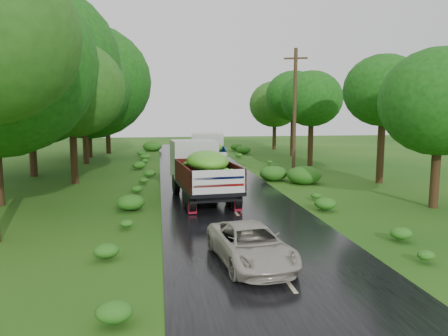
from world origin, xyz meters
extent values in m
plane|color=#13450E|center=(0.00, 0.00, 0.00)|extent=(120.00, 120.00, 0.00)
cube|color=black|center=(0.00, 5.00, 0.01)|extent=(6.50, 80.00, 0.02)
cube|color=#BFB78C|center=(0.00, 0.00, 0.02)|extent=(0.12, 1.60, 0.00)
cube|color=#BFB78C|center=(0.00, 4.00, 0.02)|extent=(0.12, 1.60, 0.00)
cube|color=#BFB78C|center=(0.00, 8.00, 0.02)|extent=(0.12, 1.60, 0.00)
cube|color=#BFB78C|center=(0.00, 12.00, 0.02)|extent=(0.12, 1.60, 0.00)
cube|color=#BFB78C|center=(0.00, 16.00, 0.02)|extent=(0.12, 1.60, 0.00)
cube|color=#BFB78C|center=(0.00, 20.00, 0.02)|extent=(0.12, 1.60, 0.00)
cube|color=#BFB78C|center=(0.00, 24.00, 0.02)|extent=(0.12, 1.60, 0.00)
cube|color=#BFB78C|center=(0.00, 28.00, 0.02)|extent=(0.12, 1.60, 0.00)
cube|color=#BFB78C|center=(0.00, 32.00, 0.02)|extent=(0.12, 1.60, 0.00)
cube|color=#BFB78C|center=(0.00, 36.00, 0.02)|extent=(0.12, 1.60, 0.00)
cube|color=#BFB78C|center=(0.00, 40.00, 0.02)|extent=(0.12, 1.60, 0.00)
cube|color=black|center=(-1.18, 10.54, 0.69)|extent=(2.43, 6.13, 0.30)
cylinder|color=black|center=(-2.43, 12.60, 0.53)|extent=(0.40, 1.09, 1.06)
cylinder|color=black|center=(-0.38, 12.81, 0.53)|extent=(0.40, 1.09, 1.06)
cylinder|color=black|center=(-2.07, 9.09, 0.53)|extent=(0.40, 1.09, 1.06)
cylinder|color=black|center=(-0.02, 9.30, 0.53)|extent=(0.40, 1.09, 1.06)
cylinder|color=black|center=(-1.96, 8.01, 0.53)|extent=(0.40, 1.09, 1.06)
cylinder|color=black|center=(0.09, 8.22, 0.53)|extent=(0.40, 1.09, 1.06)
cube|color=maroon|center=(-1.92, 7.65, 0.30)|extent=(0.36, 0.08, 0.48)
cube|color=maroon|center=(0.13, 7.86, 0.30)|extent=(0.36, 0.08, 0.48)
cube|color=silver|center=(-1.43, 12.92, 1.85)|extent=(2.54, 2.25, 2.02)
cube|color=black|center=(-1.07, 9.43, 0.92)|extent=(2.90, 4.79, 0.17)
cube|color=#4C170D|center=(-2.24, 9.31, 1.51)|extent=(0.55, 4.55, 1.01)
cube|color=#4C170D|center=(0.10, 9.56, 1.51)|extent=(0.55, 4.55, 1.01)
cube|color=#4C170D|center=(-1.30, 11.66, 1.51)|extent=(2.44, 0.33, 1.01)
cube|color=silver|center=(-0.84, 7.21, 1.51)|extent=(2.44, 0.33, 1.01)
ellipsoid|color=#3D961B|center=(-1.07, 9.43, 2.15)|extent=(2.43, 4.02, 1.06)
cube|color=black|center=(-0.02, 18.54, 0.67)|extent=(2.36, 5.93, 0.29)
cylinder|color=black|center=(-0.80, 20.74, 0.51)|extent=(0.39, 1.05, 1.03)
cylinder|color=black|center=(1.19, 20.53, 0.51)|extent=(0.39, 1.05, 1.03)
cylinder|color=black|center=(-1.15, 17.34, 0.51)|extent=(0.39, 1.05, 1.03)
cylinder|color=black|center=(0.83, 17.13, 0.51)|extent=(0.39, 1.05, 1.03)
cylinder|color=black|center=(-1.26, 16.29, 0.51)|extent=(0.39, 1.05, 1.03)
cylinder|color=black|center=(0.72, 16.09, 0.51)|extent=(0.39, 1.05, 1.03)
cube|color=maroon|center=(-1.29, 15.95, 0.29)|extent=(0.35, 0.08, 0.46)
cube|color=maroon|center=(0.69, 15.74, 0.29)|extent=(0.35, 0.08, 0.46)
cube|color=silver|center=(0.22, 20.84, 1.79)|extent=(2.46, 2.17, 1.95)
cube|color=black|center=(-0.13, 17.47, 0.89)|extent=(2.80, 4.63, 0.16)
cube|color=navy|center=(-1.27, 17.59, 1.46)|extent=(0.54, 4.40, 0.98)
cube|color=navy|center=(1.00, 17.35, 1.46)|extent=(0.54, 4.40, 0.98)
cube|color=navy|center=(0.09, 19.62, 1.46)|extent=(2.36, 0.33, 0.98)
cube|color=silver|center=(-0.36, 15.32, 1.46)|extent=(2.36, 0.33, 0.98)
ellipsoid|color=#3D961B|center=(-0.13, 17.47, 2.08)|extent=(2.36, 3.89, 1.03)
imported|color=#B4AEA0|center=(-0.68, 1.47, 0.59)|extent=(2.35, 4.29, 1.14)
cylinder|color=#382616|center=(5.13, 15.77, 4.12)|extent=(0.29, 0.29, 8.25)
cube|color=#382616|center=(5.13, 15.77, 7.63)|extent=(1.38, 0.62, 0.10)
cylinder|color=black|center=(-8.43, 16.77, 3.26)|extent=(0.44, 0.44, 6.52)
ellipsoid|color=#12460D|center=(-8.43, 16.77, 5.74)|extent=(3.58, 3.58, 3.22)
cylinder|color=black|center=(-11.72, 20.15, 4.28)|extent=(0.49, 0.49, 8.55)
ellipsoid|color=#12460D|center=(-11.72, 20.15, 7.52)|extent=(4.91, 4.91, 4.41)
cylinder|color=black|center=(-9.31, 26.62, 3.59)|extent=(0.45, 0.45, 7.17)
ellipsoid|color=#12460D|center=(-9.31, 26.62, 6.31)|extent=(3.95, 3.95, 3.56)
cylinder|color=black|center=(-9.75, 31.75, 3.99)|extent=(0.47, 0.47, 7.98)
ellipsoid|color=#12460D|center=(-9.75, 31.75, 7.02)|extent=(4.85, 4.85, 4.37)
cylinder|color=black|center=(-8.41, 35.18, 4.10)|extent=(0.48, 0.48, 8.19)
ellipsoid|color=#12460D|center=(-8.41, 35.18, 7.21)|extent=(4.12, 4.12, 3.71)
cylinder|color=black|center=(9.26, 7.47, 2.77)|extent=(0.41, 0.41, 5.55)
ellipsoid|color=#235415|center=(9.26, 7.47, 4.88)|extent=(3.29, 3.29, 2.96)
cylinder|color=black|center=(10.14, 14.17, 3.21)|extent=(0.43, 0.43, 6.42)
ellipsoid|color=#235415|center=(10.14, 14.17, 5.65)|extent=(3.10, 3.10, 2.79)
cylinder|color=black|center=(8.69, 22.64, 3.03)|extent=(0.43, 0.43, 6.07)
ellipsoid|color=#235415|center=(8.69, 22.64, 5.34)|extent=(3.13, 3.13, 2.81)
cylinder|color=black|center=(9.46, 29.82, 3.27)|extent=(0.44, 0.44, 6.55)
ellipsoid|color=#235415|center=(9.46, 29.82, 5.76)|extent=(3.25, 3.25, 2.92)
cylinder|color=black|center=(9.46, 36.52, 2.86)|extent=(0.42, 0.42, 5.72)
ellipsoid|color=#235415|center=(9.46, 36.52, 5.03)|extent=(3.36, 3.36, 3.03)
camera|label=1|loc=(-3.31, -10.72, 4.58)|focal=35.00mm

